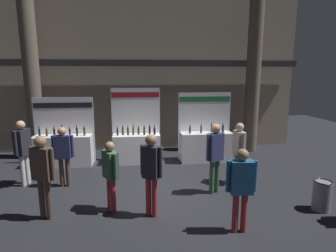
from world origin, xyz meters
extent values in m
plane|color=black|center=(0.00, 0.00, 0.00)|extent=(24.74, 24.74, 0.00)
cube|color=tan|center=(0.00, 4.39, 3.17)|extent=(12.37, 0.25, 6.34)
cube|color=#2D2D33|center=(0.00, 4.08, 3.49)|extent=(12.37, 0.20, 0.24)
cylinder|color=#665B4C|center=(-4.11, 3.46, 2.91)|extent=(0.55, 0.55, 5.83)
cylinder|color=#665B4C|center=(4.11, 3.46, 2.91)|extent=(0.55, 0.55, 5.83)
cube|color=white|center=(-2.91, 2.36, 0.52)|extent=(1.89, 0.60, 1.04)
cube|color=white|center=(-2.91, 2.70, 1.14)|extent=(1.99, 0.04, 2.29)
cube|color=black|center=(-2.91, 2.67, 2.02)|extent=(1.93, 0.01, 0.18)
cylinder|color=black|center=(-3.63, 2.34, 1.16)|extent=(0.07, 0.07, 0.25)
cylinder|color=black|center=(-3.63, 2.34, 1.33)|extent=(0.03, 0.03, 0.08)
cylinder|color=red|center=(-3.63, 2.34, 1.38)|extent=(0.03, 0.03, 0.02)
cylinder|color=#472D14|center=(-3.40, 2.32, 1.15)|extent=(0.06, 0.06, 0.23)
cylinder|color=#472D14|center=(-3.40, 2.32, 1.30)|extent=(0.03, 0.03, 0.07)
cylinder|color=gold|center=(-3.40, 2.32, 1.35)|extent=(0.03, 0.03, 0.02)
cylinder|color=black|center=(-3.15, 2.29, 1.16)|extent=(0.07, 0.07, 0.25)
cylinder|color=black|center=(-3.15, 2.29, 1.33)|extent=(0.03, 0.03, 0.08)
cylinder|color=black|center=(-3.15, 2.29, 1.38)|extent=(0.03, 0.03, 0.02)
cylinder|color=#472D14|center=(-2.93, 2.40, 1.18)|extent=(0.07, 0.07, 0.28)
cylinder|color=#472D14|center=(-2.93, 2.40, 1.35)|extent=(0.03, 0.03, 0.08)
cylinder|color=red|center=(-2.93, 2.40, 1.40)|extent=(0.03, 0.03, 0.02)
cylinder|color=black|center=(-2.66, 2.35, 1.15)|extent=(0.06, 0.06, 0.23)
cylinder|color=black|center=(-2.66, 2.35, 1.30)|extent=(0.03, 0.03, 0.06)
cylinder|color=red|center=(-2.66, 2.35, 1.34)|extent=(0.03, 0.03, 0.02)
cylinder|color=black|center=(-2.42, 2.28, 1.17)|extent=(0.06, 0.06, 0.27)
cylinder|color=black|center=(-2.42, 2.28, 1.35)|extent=(0.03, 0.03, 0.09)
cylinder|color=red|center=(-2.42, 2.28, 1.41)|extent=(0.03, 0.03, 0.02)
cylinder|color=#472D14|center=(-2.19, 2.32, 1.17)|extent=(0.07, 0.07, 0.26)
cylinder|color=#472D14|center=(-2.19, 2.32, 1.34)|extent=(0.03, 0.03, 0.07)
cylinder|color=gold|center=(-2.19, 2.32, 1.38)|extent=(0.03, 0.03, 0.02)
cube|color=maroon|center=(-2.92, 2.18, 1.05)|extent=(0.25, 0.30, 0.02)
cube|color=white|center=(-0.46, 2.37, 0.50)|extent=(1.61, 0.60, 1.00)
cube|color=white|center=(-0.46, 2.71, 1.29)|extent=(1.69, 0.04, 2.59)
cube|color=maroon|center=(-0.46, 2.69, 2.36)|extent=(1.64, 0.01, 0.18)
cylinder|color=black|center=(-1.09, 2.35, 1.12)|extent=(0.06, 0.06, 0.23)
cylinder|color=black|center=(-1.09, 2.35, 1.27)|extent=(0.03, 0.03, 0.07)
cylinder|color=red|center=(-1.09, 2.35, 1.32)|extent=(0.03, 0.03, 0.02)
cylinder|color=#472D14|center=(-0.92, 2.42, 1.14)|extent=(0.07, 0.07, 0.27)
cylinder|color=#472D14|center=(-0.92, 2.42, 1.30)|extent=(0.03, 0.03, 0.06)
cylinder|color=black|center=(-0.92, 2.42, 1.34)|extent=(0.03, 0.03, 0.02)
cylinder|color=#19381E|center=(-0.74, 2.38, 1.13)|extent=(0.07, 0.07, 0.25)
cylinder|color=#19381E|center=(-0.74, 2.38, 1.29)|extent=(0.03, 0.03, 0.07)
cylinder|color=gold|center=(-0.74, 2.38, 1.33)|extent=(0.03, 0.03, 0.02)
cylinder|color=#472D14|center=(-0.56, 2.34, 1.14)|extent=(0.06, 0.06, 0.28)
cylinder|color=#472D14|center=(-0.56, 2.34, 1.32)|extent=(0.03, 0.03, 0.08)
cylinder|color=red|center=(-0.56, 2.34, 1.37)|extent=(0.03, 0.03, 0.02)
cylinder|color=#472D14|center=(-0.38, 2.42, 1.12)|extent=(0.07, 0.07, 0.24)
cylinder|color=#472D14|center=(-0.38, 2.42, 1.28)|extent=(0.03, 0.03, 0.07)
cylinder|color=gold|center=(-0.38, 2.42, 1.32)|extent=(0.03, 0.03, 0.02)
cylinder|color=#19381E|center=(-0.18, 2.30, 1.14)|extent=(0.07, 0.07, 0.28)
cylinder|color=#19381E|center=(-0.18, 2.30, 1.32)|extent=(0.03, 0.03, 0.08)
cylinder|color=gold|center=(-0.18, 2.30, 1.36)|extent=(0.03, 0.03, 0.02)
cylinder|color=black|center=(0.01, 2.43, 1.14)|extent=(0.07, 0.07, 0.27)
cylinder|color=black|center=(0.01, 2.43, 1.31)|extent=(0.03, 0.03, 0.07)
cylinder|color=red|center=(0.01, 2.43, 1.35)|extent=(0.03, 0.03, 0.02)
cylinder|color=black|center=(0.17, 2.33, 1.12)|extent=(0.07, 0.07, 0.23)
cylinder|color=black|center=(0.17, 2.33, 1.27)|extent=(0.03, 0.03, 0.07)
cylinder|color=black|center=(0.17, 2.33, 1.32)|extent=(0.03, 0.03, 0.02)
cube|color=white|center=(1.99, 2.28, 0.52)|extent=(1.81, 0.60, 1.04)
cube|color=white|center=(1.99, 2.62, 1.21)|extent=(1.90, 0.04, 2.42)
cube|color=#1E6638|center=(1.99, 2.60, 2.19)|extent=(1.84, 0.01, 0.18)
cylinder|color=#19381E|center=(1.39, 2.23, 1.16)|extent=(0.07, 0.07, 0.23)
cylinder|color=#19381E|center=(1.39, 2.23, 1.31)|extent=(0.03, 0.03, 0.07)
cylinder|color=gold|center=(1.39, 2.23, 1.36)|extent=(0.03, 0.03, 0.02)
cylinder|color=#19381E|center=(1.79, 2.24, 1.16)|extent=(0.06, 0.06, 0.24)
cylinder|color=#19381E|center=(1.79, 2.24, 1.32)|extent=(0.03, 0.03, 0.08)
cylinder|color=red|center=(1.79, 2.24, 1.37)|extent=(0.03, 0.03, 0.02)
cylinder|color=black|center=(2.20, 2.36, 1.17)|extent=(0.06, 0.06, 0.27)
cylinder|color=black|center=(2.20, 2.36, 1.34)|extent=(0.03, 0.03, 0.08)
cylinder|color=gold|center=(2.20, 2.36, 1.39)|extent=(0.03, 0.03, 0.02)
cylinder|color=black|center=(2.59, 2.31, 1.16)|extent=(0.07, 0.07, 0.24)
cylinder|color=black|center=(2.59, 2.31, 1.32)|extent=(0.03, 0.03, 0.07)
cylinder|color=black|center=(2.59, 2.31, 1.36)|extent=(0.03, 0.03, 0.02)
cylinder|color=slate|center=(3.71, -1.54, 0.34)|extent=(0.40, 0.40, 0.68)
torus|color=black|center=(3.71, -1.54, 0.69)|extent=(0.39, 0.39, 0.02)
cylinder|color=#47382D|center=(-2.52, 0.55, 0.40)|extent=(0.12, 0.12, 0.81)
cylinder|color=#47382D|center=(-2.35, 0.54, 0.40)|extent=(0.12, 0.12, 0.81)
cube|color=navy|center=(-2.43, 0.54, 1.12)|extent=(0.43, 0.25, 0.64)
sphere|color=tan|center=(-2.43, 0.54, 1.56)|extent=(0.22, 0.22, 0.22)
cylinder|color=navy|center=(-2.69, 0.55, 1.14)|extent=(0.08, 0.08, 0.61)
cylinder|color=navy|center=(-2.18, 0.54, 1.14)|extent=(0.08, 0.08, 0.61)
cylinder|color=maroon|center=(-1.08, -0.93, 0.39)|extent=(0.12, 0.12, 0.78)
cylinder|color=maroon|center=(-0.99, -1.08, 0.39)|extent=(0.12, 0.12, 0.78)
cube|color=#33563D|center=(-1.04, -1.01, 1.09)|extent=(0.39, 0.46, 0.62)
sphere|color=#8C6647|center=(-1.04, -1.01, 1.51)|extent=(0.21, 0.21, 0.21)
cylinder|color=#33563D|center=(-1.16, -0.79, 1.10)|extent=(0.08, 0.08, 0.59)
cylinder|color=#33563D|center=(-0.91, -1.22, 1.10)|extent=(0.08, 0.08, 0.59)
cylinder|color=silver|center=(-3.58, 0.68, 0.44)|extent=(0.12, 0.12, 0.88)
cylinder|color=silver|center=(-3.53, 0.87, 0.44)|extent=(0.12, 0.12, 0.88)
cube|color=#23232D|center=(-3.56, 0.77, 1.23)|extent=(0.37, 0.48, 0.70)
sphere|color=tan|center=(-3.56, 0.77, 1.71)|extent=(0.24, 0.24, 0.24)
cylinder|color=#23232D|center=(-3.63, 0.53, 1.25)|extent=(0.08, 0.08, 0.66)
cylinder|color=#23232D|center=(-3.49, 1.02, 1.25)|extent=(0.08, 0.08, 0.66)
cylinder|color=#33563D|center=(1.62, -0.31, 0.44)|extent=(0.12, 0.12, 0.89)
cylinder|color=#33563D|center=(1.46, -0.38, 0.44)|extent=(0.12, 0.12, 0.89)
cube|color=navy|center=(1.54, -0.34, 1.24)|extent=(0.46, 0.38, 0.70)
sphere|color=tan|center=(1.54, -0.34, 1.72)|extent=(0.24, 0.24, 0.24)
cylinder|color=navy|center=(1.76, -0.24, 1.25)|extent=(0.08, 0.08, 0.67)
cylinder|color=navy|center=(1.32, -0.45, 1.25)|extent=(0.08, 0.08, 0.67)
cylinder|color=#47382D|center=(-2.33, -1.23, 0.44)|extent=(0.12, 0.12, 0.88)
cylinder|color=#47382D|center=(-2.49, -1.15, 0.44)|extent=(0.12, 0.12, 0.88)
cube|color=#47382D|center=(-2.41, -1.19, 1.23)|extent=(0.48, 0.36, 0.70)
sphere|color=#8C6647|center=(-2.41, -1.19, 1.70)|extent=(0.24, 0.24, 0.24)
cylinder|color=#47382D|center=(-2.17, -1.30, 1.24)|extent=(0.08, 0.08, 0.66)
cylinder|color=#47382D|center=(-2.64, -1.08, 1.24)|extent=(0.08, 0.08, 0.66)
cylinder|color=maroon|center=(1.61, -2.17, 0.41)|extent=(0.12, 0.12, 0.82)
cylinder|color=maroon|center=(1.44, -2.16, 0.41)|extent=(0.12, 0.12, 0.82)
cube|color=navy|center=(1.52, -2.17, 1.14)|extent=(0.44, 0.29, 0.65)
sphere|color=#8C6647|center=(1.52, -2.17, 1.58)|extent=(0.22, 0.22, 0.22)
cylinder|color=navy|center=(1.78, -2.19, 1.15)|extent=(0.08, 0.08, 0.61)
cylinder|color=navy|center=(1.27, -2.14, 1.15)|extent=(0.08, 0.08, 0.61)
cylinder|color=navy|center=(2.38, 0.29, 0.42)|extent=(0.12, 0.12, 0.84)
cylinder|color=navy|center=(2.40, 0.14, 0.42)|extent=(0.12, 0.12, 0.84)
cube|color=#ADA393|center=(2.39, 0.21, 1.17)|extent=(0.27, 0.38, 0.67)
sphere|color=tan|center=(2.39, 0.21, 1.63)|extent=(0.23, 0.23, 0.23)
cylinder|color=#ADA393|center=(2.36, 0.44, 1.19)|extent=(0.08, 0.08, 0.63)
cylinder|color=#ADA393|center=(2.42, -0.01, 1.19)|extent=(0.08, 0.08, 0.63)
cylinder|color=maroon|center=(-0.08, -1.38, 0.44)|extent=(0.12, 0.12, 0.88)
cylinder|color=maroon|center=(-0.21, -1.30, 0.44)|extent=(0.12, 0.12, 0.88)
cube|color=#23232D|center=(-0.15, -1.34, 1.23)|extent=(0.42, 0.38, 0.70)
sphere|color=#8C6647|center=(-0.15, -1.34, 1.71)|extent=(0.24, 0.24, 0.24)
cylinder|color=#23232D|center=(0.04, -1.46, 1.25)|extent=(0.08, 0.08, 0.66)
cylinder|color=#23232D|center=(-0.33, -1.23, 1.25)|extent=(0.08, 0.08, 0.66)
camera|label=1|loc=(-0.43, -6.88, 3.05)|focal=29.17mm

